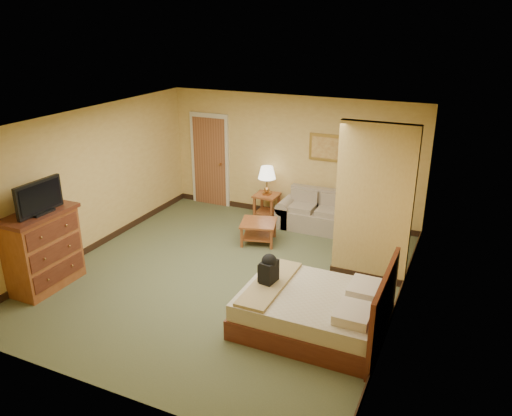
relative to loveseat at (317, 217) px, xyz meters
The scene contains 17 objects.
floor 2.68m from the loveseat, 105.96° to the right, with size 6.00×6.00×0.00m, color #4E5537.
ceiling 3.55m from the loveseat, 105.96° to the right, with size 6.00×6.00×0.00m, color white.
back_wall 1.35m from the loveseat, 149.57° to the left, with size 5.50×0.02×2.60m, color tan.
left_wall 4.45m from the loveseat, 143.61° to the right, with size 0.02×6.00×2.60m, color tan.
right_wall 3.43m from the loveseat, 51.88° to the right, with size 0.02×6.00×2.60m, color tan.
partition 2.41m from the loveseat, 49.26° to the right, with size 1.20×0.15×2.60m, color tan.
door 2.82m from the loveseat, behind, with size 0.94×0.16×2.10m.
baseboard 0.87m from the loveseat, 150.15° to the left, with size 5.50×0.02×0.12m, color black.
loveseat is the anchor object (origin of this frame).
side_table 1.16m from the loveseat, behind, with size 0.49×0.49×0.54m.
table_lamp 1.37m from the loveseat, behind, with size 0.37×0.37×0.61m.
coffee_table 1.37m from the loveseat, 126.15° to the right, with size 0.81×0.81×0.42m.
wall_picture 1.40m from the loveseat, 90.00° to the left, with size 0.71×0.04×0.55m.
dresser 5.17m from the loveseat, 128.54° to the right, with size 0.63×1.19×1.27m.
tv 5.24m from the loveseat, 127.66° to the right, with size 0.21×0.84×0.51m.
bed 3.55m from the loveseat, 72.15° to the right, with size 1.96×1.65×1.07m.
backpack 3.43m from the loveseat, 83.76° to the right, with size 0.22×0.29×0.47m.
Camera 1 is at (3.50, -6.52, 4.05)m, focal length 35.00 mm.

